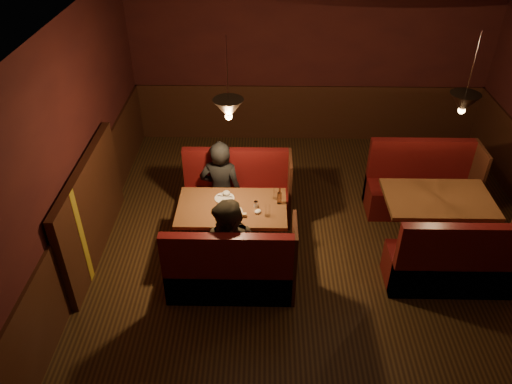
{
  "coord_description": "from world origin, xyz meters",
  "views": [
    {
      "loc": [
        -0.77,
        -4.57,
        4.41
      ],
      "look_at": [
        -0.85,
        0.38,
        0.95
      ],
      "focal_mm": 35.0,
      "sensor_mm": 36.0,
      "label": 1
    }
  ],
  "objects_px": {
    "main_bench_far": "(238,197)",
    "main_bench_near": "(231,274)",
    "second_bench_far": "(419,189)",
    "diner_a": "(220,171)",
    "main_table": "(233,217)",
    "second_bench_near": "(453,266)",
    "second_table": "(436,210)",
    "diner_b": "(231,238)"
  },
  "relations": [
    {
      "from": "diner_a",
      "to": "diner_b",
      "type": "distance_m",
      "value": 1.4
    },
    {
      "from": "second_bench_near",
      "to": "diner_b",
      "type": "bearing_deg",
      "value": -178.37
    },
    {
      "from": "diner_a",
      "to": "second_table",
      "type": "bearing_deg",
      "value": 174.07
    },
    {
      "from": "main_bench_near",
      "to": "second_bench_far",
      "type": "xyz_separation_m",
      "value": [
        2.61,
        1.77,
        0.01
      ]
    },
    {
      "from": "second_table",
      "to": "diner_a",
      "type": "height_order",
      "value": "diner_a"
    },
    {
      "from": "second_bench_far",
      "to": "main_table",
      "type": "bearing_deg",
      "value": -159.17
    },
    {
      "from": "main_table",
      "to": "diner_a",
      "type": "xyz_separation_m",
      "value": [
        -0.21,
        0.7,
        0.24
      ]
    },
    {
      "from": "main_bench_far",
      "to": "diner_b",
      "type": "bearing_deg",
      "value": -90.05
    },
    {
      "from": "diner_b",
      "to": "main_table",
      "type": "bearing_deg",
      "value": 114.81
    },
    {
      "from": "main_bench_near",
      "to": "second_table",
      "type": "distance_m",
      "value": 2.76
    },
    {
      "from": "main_bench_far",
      "to": "second_table",
      "type": "relative_size",
      "value": 1.11
    },
    {
      "from": "diner_a",
      "to": "diner_b",
      "type": "height_order",
      "value": "diner_b"
    },
    {
      "from": "second_table",
      "to": "main_bench_far",
      "type": "bearing_deg",
      "value": 167.44
    },
    {
      "from": "second_bench_near",
      "to": "main_bench_far",
      "type": "bearing_deg",
      "value": 152.17
    },
    {
      "from": "second_bench_far",
      "to": "second_table",
      "type": "bearing_deg",
      "value": -92.2
    },
    {
      "from": "second_bench_near",
      "to": "diner_b",
      "type": "distance_m",
      "value": 2.65
    },
    {
      "from": "main_table",
      "to": "diner_b",
      "type": "relative_size",
      "value": 0.85
    },
    {
      "from": "main_bench_near",
      "to": "diner_b",
      "type": "relative_size",
      "value": 0.93
    },
    {
      "from": "diner_b",
      "to": "second_table",
      "type": "bearing_deg",
      "value": 42.37
    },
    {
      "from": "main_bench_near",
      "to": "diner_b",
      "type": "height_order",
      "value": "diner_b"
    },
    {
      "from": "second_table",
      "to": "second_bench_near",
      "type": "xyz_separation_m",
      "value": [
        0.03,
        -0.8,
        -0.22
      ]
    },
    {
      "from": "second_bench_far",
      "to": "diner_a",
      "type": "xyz_separation_m",
      "value": [
        -2.83,
        -0.3,
        0.46
      ]
    },
    {
      "from": "second_bench_near",
      "to": "second_table",
      "type": "bearing_deg",
      "value": 92.2
    },
    {
      "from": "second_bench_near",
      "to": "diner_b",
      "type": "height_order",
      "value": "diner_b"
    },
    {
      "from": "main_bench_near",
      "to": "second_table",
      "type": "xyz_separation_m",
      "value": [
        2.57,
        0.96,
        0.24
      ]
    },
    {
      "from": "second_bench_far",
      "to": "second_bench_near",
      "type": "bearing_deg",
      "value": -90.0
    },
    {
      "from": "main_bench_far",
      "to": "diner_b",
      "type": "distance_m",
      "value": 1.53
    },
    {
      "from": "second_bench_near",
      "to": "diner_a",
      "type": "distance_m",
      "value": 3.15
    },
    {
      "from": "main_bench_far",
      "to": "main_bench_near",
      "type": "distance_m",
      "value": 1.54
    },
    {
      "from": "main_table",
      "to": "main_bench_near",
      "type": "xyz_separation_m",
      "value": [
        0.02,
        -0.77,
        -0.24
      ]
    },
    {
      "from": "main_bench_far",
      "to": "main_bench_near",
      "type": "height_order",
      "value": "same"
    },
    {
      "from": "second_bench_far",
      "to": "diner_a",
      "type": "distance_m",
      "value": 2.88
    },
    {
      "from": "main_bench_far",
      "to": "second_bench_far",
      "type": "distance_m",
      "value": 2.62
    },
    {
      "from": "main_bench_far",
      "to": "diner_a",
      "type": "bearing_deg",
      "value": -162.78
    },
    {
      "from": "main_table",
      "to": "second_bench_far",
      "type": "height_order",
      "value": "second_bench_far"
    },
    {
      "from": "main_bench_near",
      "to": "main_table",
      "type": "bearing_deg",
      "value": 91.18
    },
    {
      "from": "second_table",
      "to": "second_bench_near",
      "type": "bearing_deg",
      "value": -87.8
    },
    {
      "from": "main_bench_far",
      "to": "main_bench_near",
      "type": "xyz_separation_m",
      "value": [
        0.0,
        -1.54,
        0.0
      ]
    },
    {
      "from": "second_bench_far",
      "to": "main_bench_near",
      "type": "bearing_deg",
      "value": -145.86
    },
    {
      "from": "main_table",
      "to": "main_bench_far",
      "type": "distance_m",
      "value": 0.8
    },
    {
      "from": "second_bench_near",
      "to": "diner_a",
      "type": "xyz_separation_m",
      "value": [
        -2.83,
        1.31,
        0.46
      ]
    },
    {
      "from": "main_table",
      "to": "second_bench_near",
      "type": "height_order",
      "value": "second_bench_near"
    }
  ]
}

